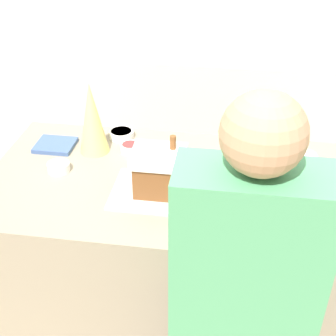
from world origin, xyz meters
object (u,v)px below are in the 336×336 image
object	(u,v)px
candy_bowl_near_tray_left	(58,167)
candy_bowl_near_tray_right	(130,148)
candy_bowl_far_right	(304,158)
person	(240,323)
cookbook	(55,145)
candy_bowl_center_rear	(121,134)
decorative_tree	(92,118)
gingerbread_house	(159,171)
baking_tray	(159,192)

from	to	relation	value
candy_bowl_near_tray_left	candy_bowl_near_tray_right	bearing A→B (deg)	37.36
candy_bowl_far_right	person	distance (m)	0.92
cookbook	candy_bowl_near_tray_left	bearing A→B (deg)	-66.37
candy_bowl_center_rear	decorative_tree	bearing A→B (deg)	-122.75
gingerbread_house	candy_bowl_far_right	distance (m)	0.69
candy_bowl_center_rear	gingerbread_house	bearing A→B (deg)	-59.15
candy_bowl_near_tray_left	candy_bowl_far_right	size ratio (longest dim) A/B	0.84
candy_bowl_center_rear	candy_bowl_far_right	distance (m)	0.87
candy_bowl_near_tray_right	cookbook	xyz separation A→B (m)	(-0.36, -0.01, -0.01)
baking_tray	decorative_tree	size ratio (longest dim) A/B	1.14
gingerbread_house	candy_bowl_far_right	size ratio (longest dim) A/B	2.14
candy_bowl_far_right	gingerbread_house	bearing A→B (deg)	-151.57
gingerbread_house	cookbook	distance (m)	0.63
candy_bowl_near_tray_left	candy_bowl_near_tray_right	distance (m)	0.34
baking_tray	cookbook	xyz separation A→B (m)	(-0.55, 0.30, 0.01)
candy_bowl_center_rear	candy_bowl_near_tray_right	distance (m)	0.15
candy_bowl_center_rear	candy_bowl_near_tray_left	world-z (taller)	candy_bowl_near_tray_left
cookbook	gingerbread_house	bearing A→B (deg)	-28.36
decorative_tree	candy_bowl_far_right	world-z (taller)	decorative_tree
gingerbread_house	candy_bowl_near_tray_right	bearing A→B (deg)	121.62
candy_bowl_near_tray_left	person	size ratio (longest dim) A/B	0.06
candy_bowl_center_rear	cookbook	size ratio (longest dim) A/B	0.68
baking_tray	decorative_tree	distance (m)	0.49
candy_bowl_near_tray_left	cookbook	world-z (taller)	candy_bowl_near_tray_left
baking_tray	candy_bowl_near_tray_left	xyz separation A→B (m)	(-0.46, 0.10, 0.02)
gingerbread_house	candy_bowl_near_tray_right	distance (m)	0.37
candy_bowl_center_rear	cookbook	world-z (taller)	candy_bowl_center_rear
decorative_tree	candy_bowl_far_right	size ratio (longest dim) A/B	2.91
candy_bowl_near_tray_left	person	xyz separation A→B (m)	(0.80, -0.64, -0.10)
gingerbread_house	candy_bowl_near_tray_right	size ratio (longest dim) A/B	2.72
candy_bowl_near_tray_left	candy_bowl_far_right	distance (m)	1.09
candy_bowl_near_tray_right	gingerbread_house	bearing A→B (deg)	-58.38
baking_tray	cookbook	distance (m)	0.62
cookbook	candy_bowl_far_right	bearing A→B (deg)	1.54
candy_bowl_center_rear	person	xyz separation A→B (m)	(0.60, -0.98, -0.09)
candy_bowl_center_rear	cookbook	bearing A→B (deg)	-154.31
candy_bowl_near_tray_left	cookbook	distance (m)	0.22
decorative_tree	person	bearing A→B (deg)	-50.20
gingerbread_house	candy_bowl_near_tray_left	distance (m)	0.48
candy_bowl_far_right	person	bearing A→B (deg)	-106.74
candy_bowl_near_tray_right	candy_bowl_near_tray_left	bearing A→B (deg)	-142.64
gingerbread_house	candy_bowl_near_tray_right	xyz separation A→B (m)	(-0.19, 0.30, -0.09)
candy_bowl_far_right	cookbook	xyz separation A→B (m)	(-1.15, -0.03, -0.01)
candy_bowl_near_tray_right	person	distance (m)	1.01
decorative_tree	candy_bowl_center_rear	bearing A→B (deg)	57.25
baking_tray	gingerbread_house	world-z (taller)	gingerbread_house
baking_tray	decorative_tree	world-z (taller)	decorative_tree
gingerbread_house	candy_bowl_near_tray_left	bearing A→B (deg)	168.34
candy_bowl_center_rear	candy_bowl_far_right	world-z (taller)	candy_bowl_far_right
candy_bowl_near_tray_right	candy_bowl_far_right	distance (m)	0.79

